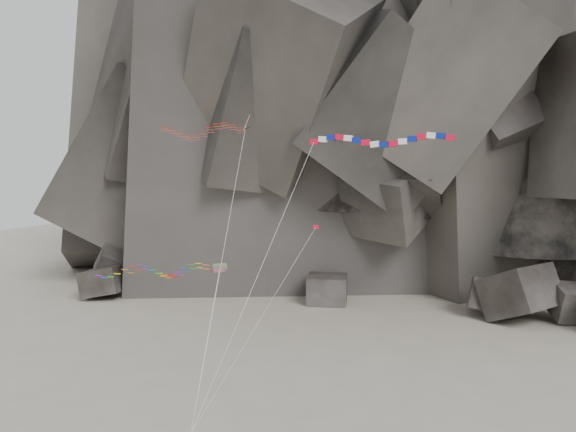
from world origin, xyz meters
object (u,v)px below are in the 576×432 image
(banner_kite, at_px, (379,141))
(parafoil_kite, at_px, (153,270))
(pennant_kite, at_px, (290,270))
(delta_kite, at_px, (198,131))

(banner_kite, bearing_deg, parafoil_kite, -161.98)
(banner_kite, relative_size, pennant_kite, 1.56)
(parafoil_kite, bearing_deg, pennant_kite, -10.92)
(banner_kite, distance_m, parafoil_kite, 22.26)
(delta_kite, bearing_deg, parafoil_kite, -116.11)
(parafoil_kite, height_order, pennant_kite, pennant_kite)
(pennant_kite, bearing_deg, parafoil_kite, 178.74)
(banner_kite, distance_m, pennant_kite, 13.24)
(delta_kite, height_order, banner_kite, delta_kite)
(delta_kite, xyz_separation_m, parafoil_kite, (-0.98, -7.01, -12.38))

